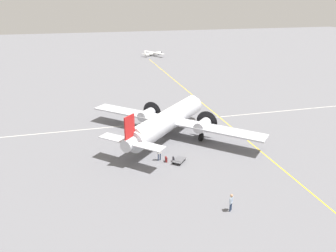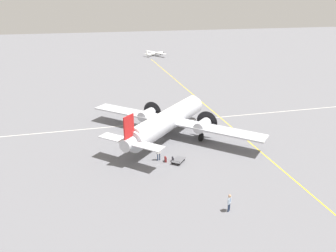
{
  "view_description": "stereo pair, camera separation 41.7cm",
  "coord_description": "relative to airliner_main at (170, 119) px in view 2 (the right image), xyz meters",
  "views": [
    {
      "loc": [
        39.19,
        -10.4,
        17.57
      ],
      "look_at": [
        0.0,
        0.0,
        1.68
      ],
      "focal_mm": 35.0,
      "sensor_mm": 36.0,
      "label": 1
    },
    {
      "loc": [
        39.29,
        -9.99,
        17.57
      ],
      "look_at": [
        0.0,
        0.0,
        1.68
      ],
      "focal_mm": 35.0,
      "sensor_mm": 36.0,
      "label": 2
    }
  ],
  "objects": [
    {
      "name": "apron_line_northsouth",
      "position": [
        -5.55,
        -0.29,
        -2.52
      ],
      "size": [
        0.16,
        120.0,
        0.01
      ],
      "color": "silver",
      "rests_on": "ground_plane"
    },
    {
      "name": "suitcase_near_door",
      "position": [
        7.0,
        -2.29,
        -2.23
      ],
      "size": [
        0.47,
        0.18,
        0.63
      ],
      "color": "maroon",
      "rests_on": "ground_plane"
    },
    {
      "name": "airliner_main",
      "position": [
        0.0,
        0.0,
        0.0
      ],
      "size": [
        19.99,
        20.11,
        5.81
      ],
      "rotation": [
        0.0,
        0.0,
        2.37
      ],
      "color": "silver",
      "rests_on": "ground_plane"
    },
    {
      "name": "ground_plane",
      "position": [
        0.3,
        -0.29,
        -2.53
      ],
      "size": [
        300.0,
        300.0,
        0.0
      ],
      "primitive_type": "plane",
      "color": "slate"
    },
    {
      "name": "apron_line_eastwest",
      "position": [
        0.3,
        9.65,
        -2.52
      ],
      "size": [
        120.0,
        0.16,
        0.01
      ],
      "color": "gold",
      "rests_on": "ground_plane"
    },
    {
      "name": "baggage_cart",
      "position": [
        7.5,
        -0.89,
        -2.25
      ],
      "size": [
        2.06,
        1.98,
        0.56
      ],
      "rotation": [
        0.0,
        0.0,
        2.44
      ],
      "color": "#56565B",
      "rests_on": "ground_plane"
    },
    {
      "name": "suitcase_upright_spare",
      "position": [
        7.21,
        -1.48,
        -2.24
      ],
      "size": [
        0.5,
        0.12,
        0.61
      ],
      "color": "#232328",
      "rests_on": "ground_plane"
    },
    {
      "name": "passenger_boarding",
      "position": [
        6.45,
        -2.97,
        -1.42
      ],
      "size": [
        0.3,
        0.6,
        1.8
      ],
      "rotation": [
        0.0,
        0.0,
        1.84
      ],
      "color": "navy",
      "rests_on": "ground_plane"
    },
    {
      "name": "light_aircraft_distant",
      "position": [
        -65.58,
        12.28,
        -1.73
      ],
      "size": [
        9.09,
        7.12,
        1.89
      ],
      "rotation": [
        0.0,
        0.0,
        2.04
      ],
      "color": "white",
      "rests_on": "ground_plane"
    },
    {
      "name": "crew_foreground",
      "position": [
        17.48,
        0.87,
        -1.49
      ],
      "size": [
        0.42,
        0.45,
        1.7
      ],
      "rotation": [
        0.0,
        0.0,
        -0.83
      ],
      "color": "navy",
      "rests_on": "ground_plane"
    }
  ]
}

